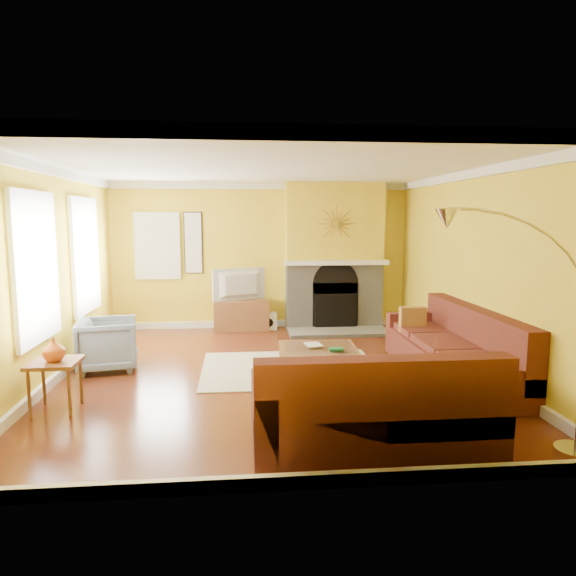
{
  "coord_description": "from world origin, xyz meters",
  "views": [
    {
      "loc": [
        -0.41,
        -6.62,
        2.05
      ],
      "look_at": [
        0.26,
        0.4,
        1.09
      ],
      "focal_mm": 32.0,
      "sensor_mm": 36.0,
      "label": 1
    }
  ],
  "objects": [
    {
      "name": "media_console",
      "position": [
        -0.38,
        2.73,
        0.28
      ],
      "size": [
        1.0,
        0.45,
        0.55
      ],
      "primitive_type": "cube",
      "color": "brown",
      "rests_on": "floor"
    },
    {
      "name": "window_left_far",
      "position": [
        -2.72,
        -0.6,
        1.5
      ],
      "size": [
        0.06,
        1.22,
        1.72
      ],
      "primitive_type": "cube",
      "color": "white",
      "rests_on": "wall_left"
    },
    {
      "name": "fireplace",
      "position": [
        1.35,
        2.8,
        1.35
      ],
      "size": [
        1.8,
        0.4,
        2.7
      ],
      "primitive_type": null,
      "color": "gray",
      "rests_on": "floor"
    },
    {
      "name": "floor",
      "position": [
        0.0,
        0.0,
        -0.01
      ],
      "size": [
        5.5,
        6.0,
        0.02
      ],
      "primitive_type": "cube",
      "color": "maroon",
      "rests_on": "ground"
    },
    {
      "name": "wall_back",
      "position": [
        0.0,
        3.01,
        1.35
      ],
      "size": [
        5.5,
        0.02,
        2.7
      ],
      "primitive_type": "cube",
      "color": "yellow",
      "rests_on": "ground"
    },
    {
      "name": "wall_right",
      "position": [
        2.76,
        0.0,
        1.35
      ],
      "size": [
        0.02,
        6.0,
        2.7
      ],
      "primitive_type": "cube",
      "color": "yellow",
      "rests_on": "ground"
    },
    {
      "name": "mantel",
      "position": [
        1.35,
        2.56,
        1.25
      ],
      "size": [
        1.92,
        0.22,
        0.08
      ],
      "primitive_type": "cube",
      "color": "white",
      "rests_on": "fireplace"
    },
    {
      "name": "baseboard",
      "position": [
        0.0,
        0.0,
        0.06
      ],
      "size": [
        5.5,
        6.0,
        0.12
      ],
      "primitive_type": null,
      "color": "white",
      "rests_on": "floor"
    },
    {
      "name": "subwoofer",
      "position": [
        0.12,
        2.76,
        0.15
      ],
      "size": [
        0.3,
        0.3,
        0.3
      ],
      "primitive_type": "cube",
      "color": "white",
      "rests_on": "floor"
    },
    {
      "name": "tv",
      "position": [
        -0.38,
        2.73,
        0.84
      ],
      "size": [
        1.0,
        0.51,
        0.59
      ],
      "primitive_type": "imported",
      "rotation": [
        0.0,
        0.0,
        3.53
      ],
      "color": "black",
      "rests_on": "media_console"
    },
    {
      "name": "armchair",
      "position": [
        -2.2,
        0.38,
        0.35
      ],
      "size": [
        0.91,
        0.89,
        0.71
      ],
      "primitive_type": "imported",
      "rotation": [
        0.0,
        0.0,
        1.76
      ],
      "color": "gray",
      "rests_on": "floor"
    },
    {
      "name": "ceiling",
      "position": [
        0.0,
        0.0,
        2.71
      ],
      "size": [
        5.5,
        6.0,
        0.02
      ],
      "primitive_type": "cube",
      "color": "white",
      "rests_on": "ground"
    },
    {
      "name": "crown_molding",
      "position": [
        0.0,
        0.0,
        2.64
      ],
      "size": [
        5.5,
        6.0,
        0.12
      ],
      "primitive_type": null,
      "color": "white",
      "rests_on": "ceiling"
    },
    {
      "name": "wall_left",
      "position": [
        -2.76,
        0.0,
        1.35
      ],
      "size": [
        0.02,
        6.0,
        2.7
      ],
      "primitive_type": "cube",
      "color": "yellow",
      "rests_on": "ground"
    },
    {
      "name": "window_left_near",
      "position": [
        -2.72,
        1.3,
        1.5
      ],
      "size": [
        0.06,
        1.22,
        1.72
      ],
      "primitive_type": "cube",
      "color": "white",
      "rests_on": "wall_left"
    },
    {
      "name": "wall_art",
      "position": [
        -1.25,
        2.97,
        1.6
      ],
      "size": [
        0.34,
        0.04,
        1.14
      ],
      "primitive_type": "cube",
      "color": "white",
      "rests_on": "wall_back"
    },
    {
      "name": "sectional_sofa",
      "position": [
        1.22,
        -0.84,
        0.45
      ],
      "size": [
        3.06,
        3.72,
        0.9
      ],
      "primitive_type": null,
      "color": "#5A241D",
      "rests_on": "floor"
    },
    {
      "name": "window_back",
      "position": [
        -1.9,
        2.96,
        1.55
      ],
      "size": [
        0.82,
        0.06,
        1.22
      ],
      "primitive_type": "cube",
      "color": "white",
      "rests_on": "wall_back"
    },
    {
      "name": "book",
      "position": [
        0.44,
        -0.16,
        0.41
      ],
      "size": [
        0.24,
        0.3,
        0.03
      ],
      "primitive_type": "imported",
      "rotation": [
        0.0,
        0.0,
        0.15
      ],
      "color": "white",
      "rests_on": "coffee_table"
    },
    {
      "name": "vase",
      "position": [
        -2.38,
        -1.13,
        0.67
      ],
      "size": [
        0.31,
        0.31,
        0.25
      ],
      "primitive_type": "imported",
      "rotation": [
        0.0,
        0.0,
        0.36
      ],
      "color": "orange",
      "rests_on": "side_table"
    },
    {
      "name": "sunburst",
      "position": [
        1.35,
        2.57,
        1.95
      ],
      "size": [
        0.7,
        0.04,
        0.7
      ],
      "primitive_type": null,
      "color": "olive",
      "rests_on": "fireplace"
    },
    {
      "name": "side_table",
      "position": [
        -2.38,
        -1.13,
        0.28
      ],
      "size": [
        0.5,
        0.5,
        0.55
      ],
      "primitive_type": null,
      "rotation": [
        0.0,
        0.0,
        0.01
      ],
      "color": "brown",
      "rests_on": "floor"
    },
    {
      "name": "arc_lamp",
      "position": [
        1.93,
        -2.63,
        1.06
      ],
      "size": [
        1.35,
        0.36,
        2.12
      ],
      "primitive_type": null,
      "color": "silver",
      "rests_on": "floor"
    },
    {
      "name": "rug",
      "position": [
        0.27,
        0.16,
        0.01
      ],
      "size": [
        2.4,
        1.8,
        0.02
      ],
      "primitive_type": "cube",
      "color": "beige",
      "rests_on": "floor"
    },
    {
      "name": "wall_front",
      "position": [
        0.0,
        -3.01,
        1.35
      ],
      "size": [
        5.5,
        0.02,
        2.7
      ],
      "primitive_type": "cube",
      "color": "yellow",
      "rests_on": "ground"
    },
    {
      "name": "coffee_table",
      "position": [
        0.59,
        -0.26,
        0.2
      ],
      "size": [
        1.04,
        1.04,
        0.4
      ],
      "primitive_type": null,
      "rotation": [
        0.0,
        0.0,
        -0.04
      ],
      "color": "white",
      "rests_on": "floor"
    },
    {
      "name": "hearth",
      "position": [
        1.35,
        2.25,
        0.03
      ],
      "size": [
        1.8,
        0.7,
        0.06
      ],
      "primitive_type": "cube",
      "color": "gray",
      "rests_on": "floor"
    }
  ]
}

